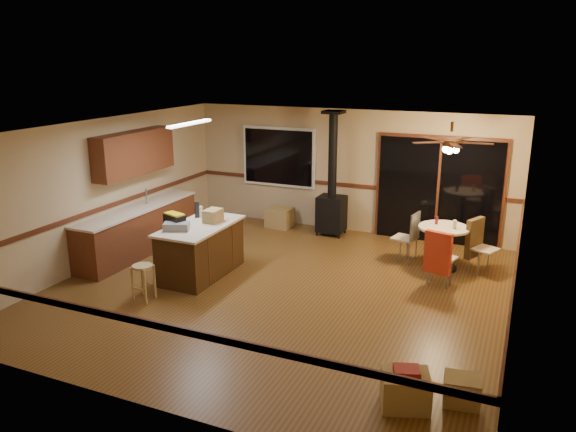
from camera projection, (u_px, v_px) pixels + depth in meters
The scene contains 35 objects.
floor at pixel (281, 288), 9.16m from camera, with size 7.00×7.00×0.00m, color brown.
ceiling at pixel (280, 129), 8.44m from camera, with size 7.00×7.00×0.00m, color silver.
wall_back at pixel (348, 171), 11.89m from camera, with size 7.00×7.00×0.00m, color tan.
wall_front at pixel (139, 296), 5.72m from camera, with size 7.00×7.00×0.00m, color tan.
wall_left at pixel (104, 191), 10.15m from camera, with size 7.00×7.00×0.00m, color tan.
wall_right at pixel (520, 240), 7.46m from camera, with size 7.00×7.00×0.00m, color tan.
chair_rail at pixel (280, 230), 8.88m from camera, with size 7.00×7.00×0.08m, color #4A2012, non-canonical shape.
window at pixel (279, 157), 12.40m from camera, with size 1.72×0.10×1.32m, color black.
sliding_door at pixel (438, 191), 11.18m from camera, with size 2.52×0.10×2.10m, color black.
lower_cabinets at pixel (139, 231), 10.71m from camera, with size 0.60×3.00×0.86m, color #5C2B17.
countertop at pixel (137, 208), 10.59m from camera, with size 0.64×3.04×0.04m, color beige.
upper_cabinets at pixel (134, 153), 10.53m from camera, with size 0.35×2.00×0.80m, color #5C2B17.
kitchen_island at pixel (201, 250), 9.61m from camera, with size 0.88×1.68×0.90m.
wood_stove at pixel (332, 201), 11.72m from camera, with size 0.55×0.50×2.52m.
ceiling_fan at pixel (451, 145), 9.40m from camera, with size 0.24×0.24×0.55m.
fluorescent_strip at pixel (190, 124), 9.41m from camera, with size 0.10×1.20×0.04m, color white.
toolbox_grey at pixel (176, 226), 9.18m from camera, with size 0.41×0.23×0.13m, color slate.
toolbox_black at pixel (175, 221), 9.35m from camera, with size 0.38×0.20×0.21m, color black.
toolbox_yellow_lid at pixel (174, 214), 9.32m from camera, with size 0.35×0.18×0.03m, color gold.
box_on_island at pixel (213, 216), 9.63m from camera, with size 0.24×0.33×0.22m, color olive.
bottle_dark at pixel (197, 210), 9.89m from camera, with size 0.08×0.08×0.29m, color black.
bottle_pink at pixel (216, 218), 9.53m from camera, with size 0.06×0.06×0.20m, color #D84C8C.
bottle_white at pixel (201, 212), 9.92m from camera, with size 0.07×0.07×0.20m, color white.
bar_stool at pixel (144, 282), 8.67m from camera, with size 0.31×0.31×0.57m, color tan.
blue_bucket at pixel (195, 280), 9.18m from camera, with size 0.29×0.29×0.24m, color #0B0EA3.
dining_table at pixel (443, 240), 9.87m from camera, with size 0.88×0.88×0.78m.
glass_red at pixel (437, 220), 9.92m from camera, with size 0.05×0.05×0.14m, color #590C14.
glass_cream at pixel (455, 224), 9.66m from camera, with size 0.07×0.07×0.15m, color beige.
chair_left at pixel (410, 232), 10.15m from camera, with size 0.47×0.47×0.51m.
chair_near at pixel (438, 253), 9.05m from camera, with size 0.52×0.55×0.70m.
chair_right at pixel (476, 238), 9.75m from camera, with size 0.59×0.57×0.70m.
box_under_window at pixel (279, 217), 12.38m from camera, with size 0.54×0.44×0.44m, color olive.
box_corner_a at pixel (405, 390), 6.04m from camera, with size 0.51×0.43×0.39m, color olive.
box_corner_b at pixel (462, 390), 6.10m from camera, with size 0.39×0.33×0.31m, color olive.
box_small_red at pixel (407, 371), 5.97m from camera, with size 0.27×0.23×0.07m, color maroon.
Camera 1 is at (3.50, -7.73, 3.66)m, focal length 35.00 mm.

